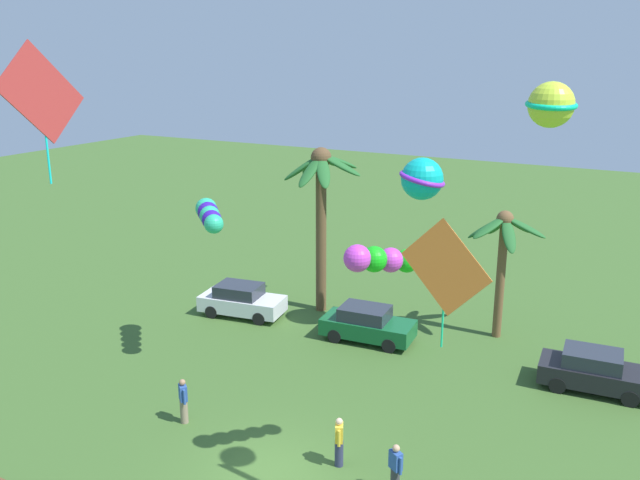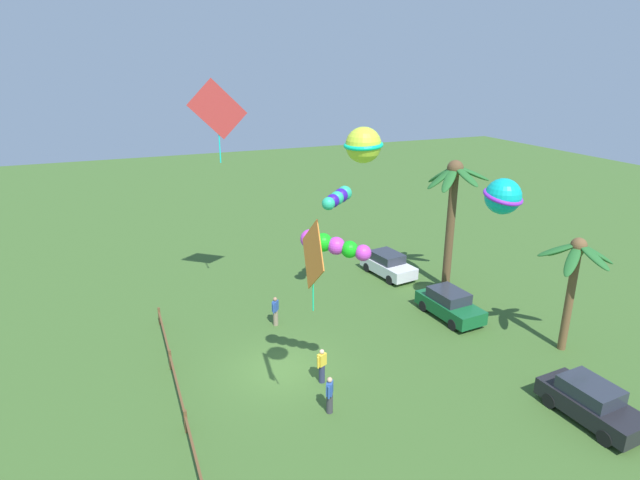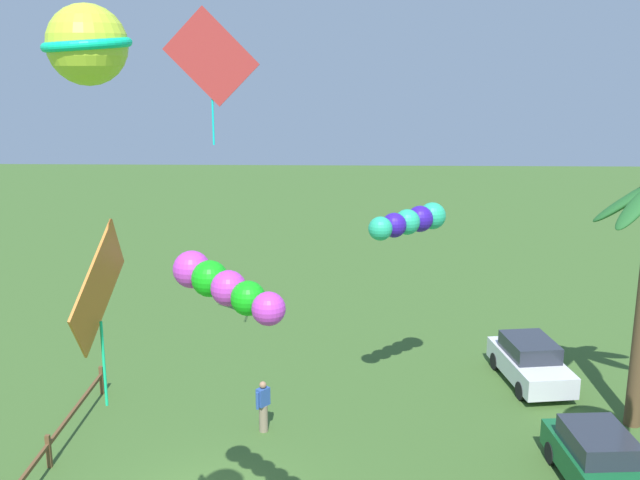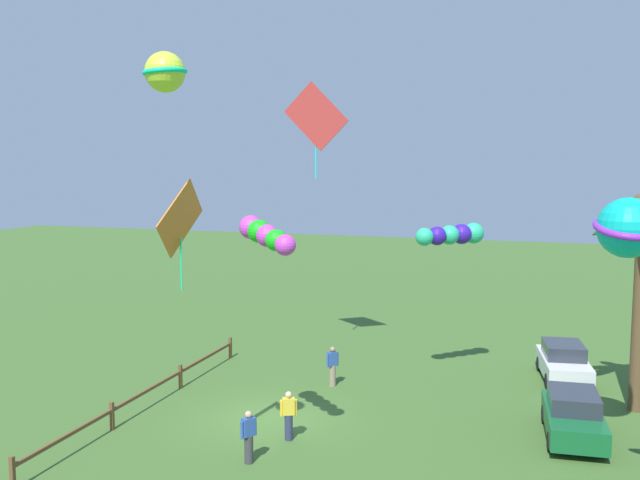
% 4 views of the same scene
% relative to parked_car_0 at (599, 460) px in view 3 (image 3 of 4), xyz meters
% --- Properties ---
extents(parked_car_0, '(4.02, 2.00, 1.51)m').
position_rel_parked_car_0_xyz_m(parked_car_0, '(0.00, 0.00, 0.00)').
color(parked_car_0, '#145B2D').
rests_on(parked_car_0, ground).
extents(parked_car_2, '(4.11, 2.25, 1.51)m').
position_rel_parked_car_0_xyz_m(parked_car_2, '(-6.34, -0.19, 0.00)').
color(parked_car_2, silver).
rests_on(parked_car_2, ground).
extents(spectator_2, '(0.44, 0.42, 1.59)m').
position_rel_parked_car_0_xyz_m(spectator_2, '(-2.67, -8.91, 0.06)').
color(spectator_2, gray).
rests_on(spectator_2, ground).
extents(kite_tube_0, '(1.87, 2.23, 1.01)m').
position_rel_parked_car_0_xyz_m(kite_tube_0, '(4.39, -8.80, 5.99)').
color(kite_tube_0, '#D23CCD').
extents(kite_tube_1, '(2.41, 2.47, 0.84)m').
position_rel_parked_car_0_xyz_m(kite_tube_1, '(-4.61, -4.55, 5.25)').
color(kite_tube_1, '#28BB88').
extents(kite_diamond_2, '(0.21, 2.99, 4.18)m').
position_rel_parked_car_0_xyz_m(kite_diamond_2, '(-5.79, -10.65, 10.02)').
color(kite_diamond_2, '#BA3230').
extents(kite_ball_3, '(1.45, 1.45, 0.96)m').
position_rel_parked_car_0_xyz_m(kite_ball_3, '(8.31, -9.68, 10.19)').
color(kite_ball_3, '#C8E634').
extents(kite_diamond_4, '(2.19, 0.47, 3.03)m').
position_rel_parked_car_0_xyz_m(kite_diamond_4, '(6.47, -10.40, 6.54)').
color(kite_diamond_4, orange).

